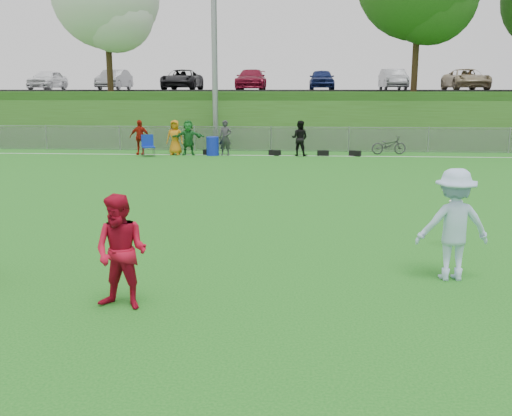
# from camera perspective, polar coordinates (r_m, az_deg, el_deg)

# --- Properties ---
(ground) EXTENTS (120.00, 120.00, 0.00)m
(ground) POSITION_cam_1_polar(r_m,az_deg,el_deg) (10.19, -3.91, -6.44)
(ground) COLOR #135D17
(ground) RESTS_ON ground
(sideline_far) EXTENTS (60.00, 0.10, 0.01)m
(sideline_far) POSITION_cam_1_polar(r_m,az_deg,el_deg) (27.79, 1.30, 5.27)
(sideline_far) COLOR white
(sideline_far) RESTS_ON ground
(fence) EXTENTS (58.00, 0.06, 1.30)m
(fence) POSITION_cam_1_polar(r_m,az_deg,el_deg) (29.72, 1.51, 6.95)
(fence) COLOR gray
(fence) RESTS_ON ground
(light_pole) EXTENTS (1.20, 0.40, 12.15)m
(light_pole) POSITION_cam_1_polar(r_m,az_deg,el_deg) (30.89, -4.22, 18.36)
(light_pole) COLOR gray
(light_pole) RESTS_ON ground
(berm) EXTENTS (120.00, 18.00, 3.00)m
(berm) POSITION_cam_1_polar(r_m,az_deg,el_deg) (40.63, 2.26, 9.47)
(berm) COLOR #254B15
(berm) RESTS_ON ground
(parking_lot) EXTENTS (120.00, 12.00, 0.10)m
(parking_lot) POSITION_cam_1_polar(r_m,az_deg,el_deg) (42.60, 2.38, 11.66)
(parking_lot) COLOR black
(parking_lot) RESTS_ON berm
(car_row) EXTENTS (32.04, 5.18, 1.44)m
(car_row) POSITION_cam_1_polar(r_m,az_deg,el_deg) (41.66, 0.69, 12.73)
(car_row) COLOR white
(car_row) RESTS_ON parking_lot
(spectator_row) EXTENTS (8.83, 0.86, 1.69)m
(spectator_row) POSITION_cam_1_polar(r_m,az_deg,el_deg) (28.04, -5.09, 7.02)
(spectator_row) COLOR #A1180B
(spectator_row) RESTS_ON ground
(gear_bags) EXTENTS (7.70, 0.51, 0.26)m
(gear_bags) POSITION_cam_1_polar(r_m,az_deg,el_deg) (27.85, 3.42, 5.53)
(gear_bags) COLOR black
(gear_bags) RESTS_ON ground
(player_red_center) EXTENTS (0.94, 0.80, 1.71)m
(player_red_center) POSITION_cam_1_polar(r_m,az_deg,el_deg) (8.57, -13.31, -4.32)
(player_red_center) COLOR #B60C27
(player_red_center) RESTS_ON ground
(player_blue) EXTENTS (1.29, 0.82, 1.90)m
(player_blue) POSITION_cam_1_polar(r_m,az_deg,el_deg) (10.15, 19.14, -1.58)
(player_blue) COLOR #ADC9F0
(player_blue) RESTS_ON ground
(frisbee) EXTENTS (0.27, 0.27, 0.02)m
(frisbee) POSITION_cam_1_polar(r_m,az_deg,el_deg) (12.20, 19.38, 0.62)
(frisbee) COLOR white
(frisbee) RESTS_ON ground
(recycling_bin) EXTENTS (0.75, 0.75, 0.90)m
(recycling_bin) POSITION_cam_1_polar(r_m,az_deg,el_deg) (27.92, -4.36, 6.19)
(recycling_bin) COLOR #1024B4
(recycling_bin) RESTS_ON ground
(camp_chair) EXTENTS (0.75, 0.76, 1.03)m
(camp_chair) POSITION_cam_1_polar(r_m,az_deg,el_deg) (27.89, -10.71, 5.71)
(camp_chair) COLOR #0E299D
(camp_chair) RESTS_ON ground
(bicycle) EXTENTS (1.77, 0.83, 0.90)m
(bicycle) POSITION_cam_1_polar(r_m,az_deg,el_deg) (29.06, 13.14, 6.13)
(bicycle) COLOR #2E2E30
(bicycle) RESTS_ON ground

